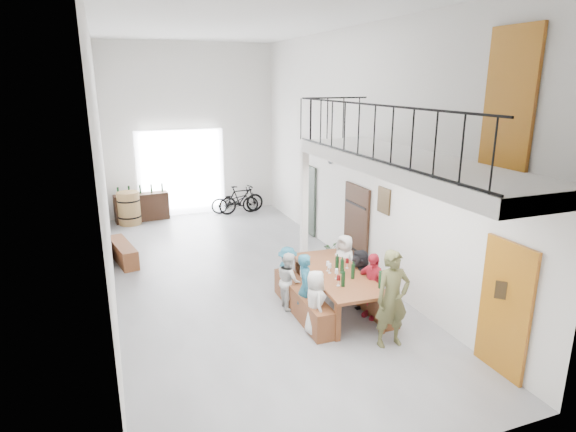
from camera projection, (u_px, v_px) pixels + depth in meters
name	position (u px, v px, depth m)	size (l,w,h in m)	color
floor	(243.00, 278.00, 10.96)	(12.00, 12.00, 0.00)	slate
room_walls	(239.00, 119.00, 9.99)	(12.00, 12.00, 12.00)	silver
gateway_portal	(181.00, 173.00, 15.78)	(2.80, 0.08, 2.80)	white
right_wall_decor	(395.00, 213.00, 9.73)	(0.07, 8.28, 5.07)	#9E5D12
balcony	(404.00, 166.00, 8.01)	(1.52, 5.62, 4.00)	white
tasting_table	(337.00, 276.00, 9.25)	(1.17, 2.57, 0.79)	brown
bench_inner	(302.00, 301.00, 9.20)	(0.36, 2.27, 0.52)	brown
bench_wall	(363.00, 292.00, 9.62)	(0.30, 2.29, 0.53)	brown
tableware	(340.00, 269.00, 9.00)	(0.61, 0.82, 0.35)	black
side_bench	(123.00, 252.00, 11.90)	(0.36, 1.67, 0.47)	brown
oak_barrel	(129.00, 208.00, 14.89)	(0.70, 0.70, 1.03)	olive
serving_counter	(142.00, 207.00, 15.32)	(1.66, 0.46, 0.87)	#321B10
counter_bottles	(140.00, 189.00, 15.17)	(1.41, 0.20, 0.28)	black
guest_left_a	(315.00, 302.00, 8.42)	(0.58, 0.38, 1.18)	silver
guest_left_b	(306.00, 287.00, 8.88)	(0.48, 0.31, 1.31)	#225C72
guest_left_c	(289.00, 280.00, 9.42)	(0.55, 0.43, 1.13)	silver
guest_left_d	(288.00, 272.00, 9.84)	(0.71, 0.41, 1.09)	#225C72
guest_right_a	(372.00, 285.00, 8.99)	(0.75, 0.31, 1.28)	red
guest_right_b	(359.00, 278.00, 9.48)	(1.09, 0.35, 1.17)	black
guest_right_c	(344.00, 263.00, 10.18)	(0.60, 0.39, 1.23)	silver
host_standing	(392.00, 299.00, 7.99)	(0.62, 0.40, 1.69)	brown
potted_plant	(330.00, 249.00, 12.25)	(0.34, 0.29, 0.38)	#1C4A20
bicycle_near	(235.00, 201.00, 16.17)	(0.55, 1.59, 0.83)	black
bicycle_far	(241.00, 199.00, 16.13)	(0.45, 1.59, 0.96)	black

